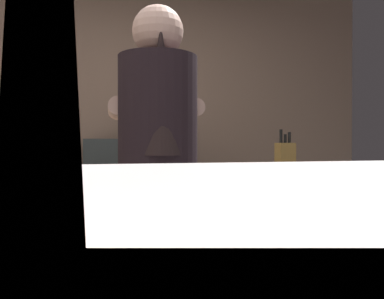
{
  "coord_description": "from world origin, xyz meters",
  "views": [
    {
      "loc": [
        -0.15,
        -1.34,
        1.1
      ],
      "look_at": [
        0.02,
        -0.75,
        1.09
      ],
      "focal_mm": 36.18,
      "sensor_mm": 36.0,
      "label": 1
    }
  ],
  "objects_px": {
    "knife_block": "(285,159)",
    "chefs_knife": "(195,178)",
    "bottle_hot_sauce": "(160,129)",
    "bartender": "(158,172)",
    "bottle_vinegar": "(123,128)",
    "mixing_bowl": "(97,174)"
  },
  "relations": [
    {
      "from": "knife_block",
      "to": "mixing_bowl",
      "type": "xyz_separation_m",
      "value": [
        -1.08,
        0.13,
        -0.08
      ]
    },
    {
      "from": "knife_block",
      "to": "mixing_bowl",
      "type": "height_order",
      "value": "knife_block"
    },
    {
      "from": "chefs_knife",
      "to": "bottle_vinegar",
      "type": "xyz_separation_m",
      "value": [
        -0.27,
        1.22,
        0.32
      ]
    },
    {
      "from": "bartender",
      "to": "bottle_vinegar",
      "type": "bearing_deg",
      "value": 3.4
    },
    {
      "from": "bartender",
      "to": "bottle_vinegar",
      "type": "xyz_separation_m",
      "value": [
        0.01,
        1.62,
        0.26
      ]
    },
    {
      "from": "knife_block",
      "to": "mixing_bowl",
      "type": "distance_m",
      "value": 1.09
    },
    {
      "from": "knife_block",
      "to": "chefs_knife",
      "type": "bearing_deg",
      "value": -177.7
    },
    {
      "from": "bartender",
      "to": "bottle_vinegar",
      "type": "relative_size",
      "value": 7.21
    },
    {
      "from": "mixing_bowl",
      "to": "chefs_knife",
      "type": "xyz_separation_m",
      "value": [
        0.52,
        -0.16,
        -0.02
      ]
    },
    {
      "from": "mixing_bowl",
      "to": "chefs_knife",
      "type": "relative_size",
      "value": 0.77
    },
    {
      "from": "bartender",
      "to": "chefs_knife",
      "type": "bearing_deg",
      "value": -30.81
    },
    {
      "from": "chefs_knife",
      "to": "bottle_hot_sauce",
      "type": "bearing_deg",
      "value": 80.07
    },
    {
      "from": "mixing_bowl",
      "to": "bottle_hot_sauce",
      "type": "distance_m",
      "value": 1.31
    },
    {
      "from": "chefs_knife",
      "to": "knife_block",
      "type": "bearing_deg",
      "value": -5.0
    },
    {
      "from": "knife_block",
      "to": "mixing_bowl",
      "type": "bearing_deg",
      "value": 172.92
    },
    {
      "from": "knife_block",
      "to": "chefs_knife",
      "type": "xyz_separation_m",
      "value": [
        -0.57,
        -0.02,
        -0.1
      ]
    },
    {
      "from": "bottle_hot_sauce",
      "to": "chefs_knife",
      "type": "bearing_deg",
      "value": -92.63
    },
    {
      "from": "chefs_knife",
      "to": "bottle_hot_sauce",
      "type": "xyz_separation_m",
      "value": [
        0.06,
        1.3,
        0.32
      ]
    },
    {
      "from": "mixing_bowl",
      "to": "bottle_hot_sauce",
      "type": "relative_size",
      "value": 0.81
    },
    {
      "from": "knife_block",
      "to": "mixing_bowl",
      "type": "relative_size",
      "value": 1.5
    },
    {
      "from": "chefs_knife",
      "to": "bottle_vinegar",
      "type": "height_order",
      "value": "bottle_vinegar"
    },
    {
      "from": "knife_block",
      "to": "bottle_hot_sauce",
      "type": "xyz_separation_m",
      "value": [
        -0.51,
        1.28,
        0.22
      ]
    }
  ]
}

